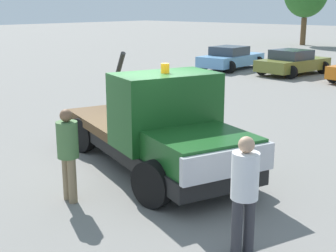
{
  "coord_description": "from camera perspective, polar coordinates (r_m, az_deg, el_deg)",
  "views": [
    {
      "loc": [
        7.17,
        -7.32,
        3.6
      ],
      "look_at": [
        0.5,
        0.0,
        1.05
      ],
      "focal_mm": 50.0,
      "sensor_mm": 36.0,
      "label": 1
    }
  ],
  "objects": [
    {
      "name": "tow_truck",
      "position": [
        10.27,
        -1.07,
        -0.5
      ],
      "size": [
        6.22,
        3.8,
        2.51
      ],
      "rotation": [
        0.0,
        0.0,
        -0.32
      ],
      "color": "black",
      "rests_on": "ground"
    },
    {
      "name": "ground_plane",
      "position": [
        10.86,
        -1.96,
        -4.93
      ],
      "size": [
        160.0,
        160.0,
        0.0
      ],
      "primitive_type": "plane",
      "color": "gray"
    },
    {
      "name": "person_at_hood",
      "position": [
        8.86,
        -12.11,
        -2.75
      ],
      "size": [
        0.4,
        0.4,
        1.78
      ],
      "rotation": [
        0.0,
        0.0,
        4.56
      ],
      "color": "#847051",
      "rests_on": "ground"
    },
    {
      "name": "person_near_truck",
      "position": [
        6.91,
        9.32,
        -7.41
      ],
      "size": [
        0.4,
        0.4,
        1.82
      ],
      "rotation": [
        0.0,
        0.0,
        2.78
      ],
      "color": "#38383D",
      "rests_on": "ground"
    },
    {
      "name": "parked_car_olive",
      "position": [
        26.28,
        14.95,
        7.5
      ],
      "size": [
        2.9,
        4.51,
        1.34
      ],
      "rotation": [
        0.0,
        0.0,
        1.44
      ],
      "color": "olive",
      "rests_on": "ground"
    },
    {
      "name": "parked_car_skyblue",
      "position": [
        27.83,
        7.65,
        8.21
      ],
      "size": [
        2.59,
        4.55,
        1.34
      ],
      "rotation": [
        0.0,
        0.0,
        1.61
      ],
      "color": "#669ED1",
      "rests_on": "ground"
    }
  ]
}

